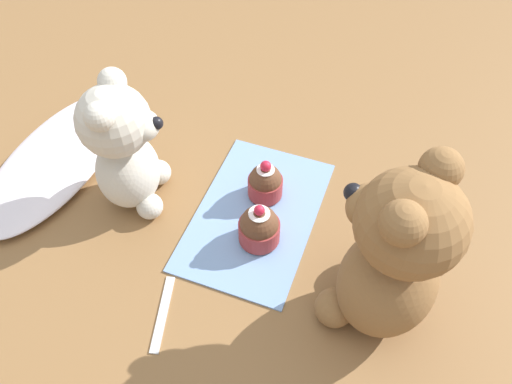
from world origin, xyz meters
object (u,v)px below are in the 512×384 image
Objects in this scene: cupcake_near_cream_bear at (264,182)px; teddy_bear_cream at (124,148)px; cupcake_near_tan_bear at (259,227)px; teaspoon at (163,313)px; teddy_bear_tan at (393,258)px.

teddy_bear_cream is at bearing 110.71° from cupcake_near_cream_bear.
teddy_bear_cream reaches higher than cupcake_near_tan_bear.
cupcake_near_cream_bear is 0.25m from teaspoon.
teddy_bear_tan is 0.21m from cupcake_near_tan_bear.
teddy_bear_cream is 3.05× the size of cupcake_near_cream_bear.
cupcake_near_tan_bear is 0.18m from teaspoon.
teddy_bear_tan reaches higher than teaspoon.
cupcake_near_cream_bear is (0.13, 0.20, -0.10)m from teddy_bear_tan.
cupcake_near_tan_bear reaches higher than teaspoon.
teddy_bear_tan is 2.44× the size of teaspoon.
teddy_bear_tan reaches higher than cupcake_near_cream_bear.
cupcake_near_cream_bear is at bearing -28.86° from teaspoon.
teddy_bear_tan is at bearing -105.30° from cupcake_near_tan_bear.
teddy_bear_cream is at bearing -82.29° from teddy_bear_tan.
teddy_bear_tan is 0.26m from cupcake_near_cream_bear.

